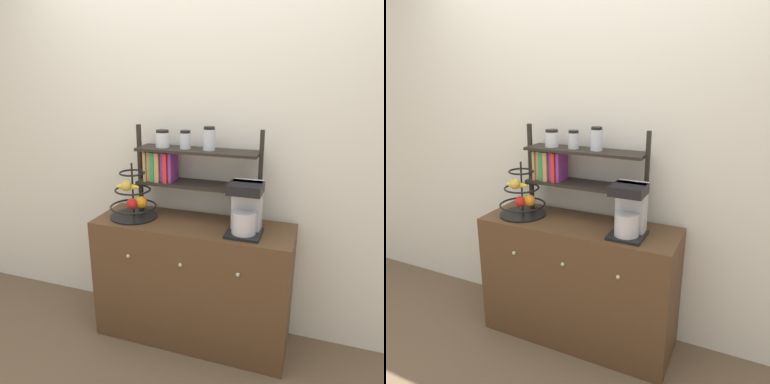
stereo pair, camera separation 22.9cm
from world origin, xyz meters
TOP-DOWN VIEW (x-y plane):
  - ground_plane at (0.00, 0.00)m, footprint 12.00×12.00m
  - wall_back at (0.00, 0.47)m, footprint 7.00×0.05m
  - sideboard at (0.00, 0.21)m, footprint 1.26×0.44m
  - coffee_maker at (0.34, 0.17)m, footprint 0.20×0.21m
  - fruit_stand at (-0.40, 0.19)m, footprint 0.31×0.31m
  - shelf_hutch at (-0.11, 0.32)m, footprint 0.83×0.20m

SIDE VIEW (x-z plane):
  - ground_plane at x=0.00m, z-range 0.00..0.00m
  - sideboard at x=0.00m, z-range 0.00..0.83m
  - fruit_stand at x=-0.40m, z-range 0.76..1.13m
  - coffee_maker at x=0.34m, z-range 0.82..1.14m
  - shelf_hutch at x=-0.11m, z-range 0.89..1.49m
  - wall_back at x=0.00m, z-range 0.00..2.60m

